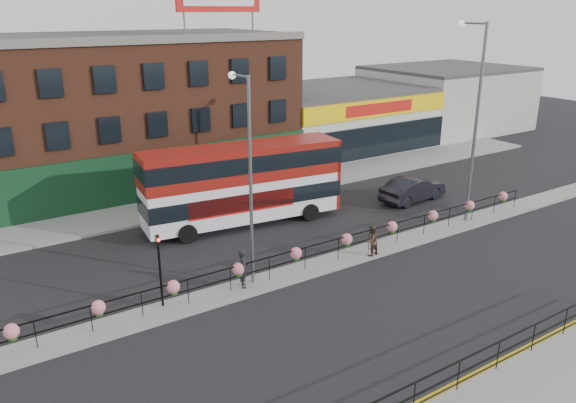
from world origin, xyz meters
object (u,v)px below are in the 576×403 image
double_decker_bus (243,176)px  lamp_column_west (247,164)px  car (413,189)px  pedestrian_a (243,268)px  pedestrian_b (372,241)px  lamp_column_east (474,107)px

double_decker_bus → lamp_column_west: 8.06m
car → lamp_column_west: 16.00m
double_decker_bus → pedestrian_a: double_decker_bus is taller
lamp_column_west → double_decker_bus: bearing=63.0°
pedestrian_a → lamp_column_west: 4.65m
car → pedestrian_a: pedestrian_a is taller
car → pedestrian_b: size_ratio=3.14×
double_decker_bus → lamp_column_east: 13.46m
double_decker_bus → car: bearing=-12.4°
double_decker_bus → lamp_column_east: lamp_column_east is taller
lamp_column_east → pedestrian_b: bearing=-173.0°
car → lamp_column_west: (-14.64, -4.27, 4.85)m
pedestrian_a → lamp_column_east: 16.04m
pedestrian_a → pedestrian_b: size_ratio=1.14×
car → lamp_column_east: size_ratio=0.45×
car → lamp_column_west: size_ratio=0.54×
car → double_decker_bus: bearing=72.4°
lamp_column_west → lamp_column_east: lamp_column_east is taller
pedestrian_a → pedestrian_b: 7.04m
double_decker_bus → car: size_ratio=2.37×
pedestrian_b → lamp_column_east: (7.96, 0.98, 5.83)m
pedestrian_a → pedestrian_b: bearing=-74.3°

